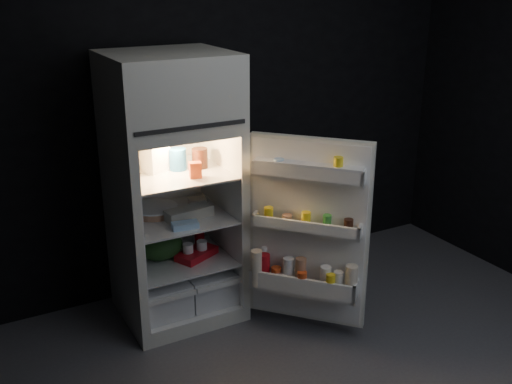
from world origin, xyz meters
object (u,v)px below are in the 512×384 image
refrigerator (172,181)px  yogurt_tray (197,254)px  milk_jug (152,153)px  fridge_door (307,236)px  egg_carton (189,213)px

refrigerator → yogurt_tray: 0.53m
refrigerator → milk_jug: 0.22m
fridge_door → milk_jug: bearing=136.1°
milk_jug → refrigerator: bearing=-50.4°
refrigerator → fridge_door: size_ratio=1.46×
egg_carton → yogurt_tray: bearing=7.7°
milk_jug → yogurt_tray: milk_jug is taller
yogurt_tray → refrigerator: bearing=109.3°
fridge_door → egg_carton: bearing=137.1°
yogurt_tray → milk_jug: bearing=117.7°
fridge_door → yogurt_tray: bearing=133.8°
refrigerator → fridge_door: (0.63, -0.65, -0.28)m
fridge_door → yogurt_tray: (-0.52, 0.54, -0.23)m
egg_carton → milk_jug: bearing=126.0°
refrigerator → fridge_door: refrigerator is taller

